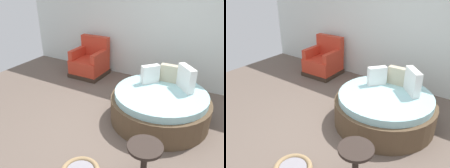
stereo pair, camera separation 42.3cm
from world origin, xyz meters
TOP-DOWN VIEW (x-y plane):
  - ground_plane at (0.00, 0.00)m, footprint 8.00×8.00m
  - back_wall at (0.00, 2.36)m, footprint 8.00×0.12m
  - round_daybed at (0.34, 0.78)m, footprint 1.71×1.71m
  - red_armchair at (-1.87, 1.84)m, footprint 0.82×0.82m
  - side_table at (0.62, -0.59)m, footprint 0.44×0.44m

SIDE VIEW (x-z plane):
  - ground_plane at x=0.00m, z-range -0.02..0.00m
  - round_daybed at x=0.34m, z-range -0.20..0.77m
  - red_armchair at x=-1.87m, z-range -0.14..0.80m
  - side_table at x=0.62m, z-range 0.17..0.69m
  - back_wall at x=0.00m, z-range 0.00..2.69m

